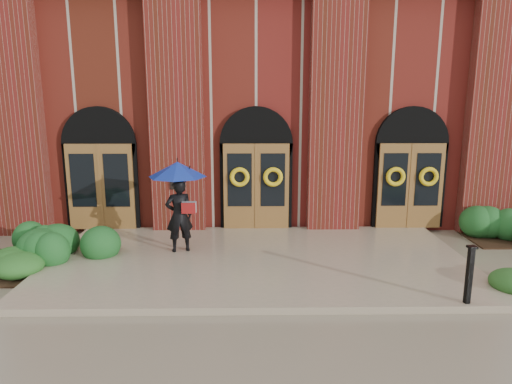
{
  "coord_description": "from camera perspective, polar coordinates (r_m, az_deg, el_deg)",
  "views": [
    {
      "loc": [
        -0.2,
        -10.28,
        3.99
      ],
      "look_at": [
        -0.03,
        1.0,
        1.6
      ],
      "focal_mm": 32.0,
      "sensor_mm": 36.0,
      "label": 1
    }
  ],
  "objects": [
    {
      "name": "church_building",
      "position": [
        19.07,
        -0.26,
        10.49
      ],
      "size": [
        16.2,
        12.53,
        7.0
      ],
      "color": "maroon",
      "rests_on": "ground"
    },
    {
      "name": "man_with_umbrella",
      "position": [
        11.34,
        -9.68,
        0.35
      ],
      "size": [
        1.78,
        1.78,
        2.27
      ],
      "rotation": [
        0.0,
        0.0,
        3.44
      ],
      "color": "black",
      "rests_on": "landing"
    },
    {
      "name": "hedge_front_right",
      "position": [
        10.84,
        28.94,
        -9.82
      ],
      "size": [
        1.36,
        1.16,
        0.48
      ],
      "primitive_type": "ellipsoid",
      "color": "#24511D",
      "rests_on": "ground"
    },
    {
      "name": "ground",
      "position": [
        11.03,
        0.24,
        -9.24
      ],
      "size": [
        90.0,
        90.0,
        0.0
      ],
      "primitive_type": "plane",
      "color": "gray",
      "rests_on": "ground"
    },
    {
      "name": "hedge_front_left",
      "position": [
        11.56,
        -26.16,
        -8.16
      ],
      "size": [
        1.44,
        1.23,
        0.51
      ],
      "primitive_type": "ellipsoid",
      "color": "#25591E",
      "rests_on": "ground"
    },
    {
      "name": "landing",
      "position": [
        11.14,
        0.23,
        -8.6
      ],
      "size": [
        10.0,
        5.3,
        0.15
      ],
      "primitive_type": "cube",
      "color": "tan",
      "rests_on": "ground"
    },
    {
      "name": "metal_post",
      "position": [
        9.5,
        25.12,
        -9.2
      ],
      "size": [
        0.17,
        0.17,
        1.13
      ],
      "rotation": [
        0.0,
        0.0,
        0.15
      ],
      "color": "black",
      "rests_on": "landing"
    },
    {
      "name": "hedge_wall_left",
      "position": [
        12.41,
        -24.71,
        -5.93
      ],
      "size": [
        3.19,
        1.28,
        0.82
      ],
      "primitive_type": "ellipsoid",
      "color": "#1A4F1E",
      "rests_on": "ground"
    }
  ]
}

